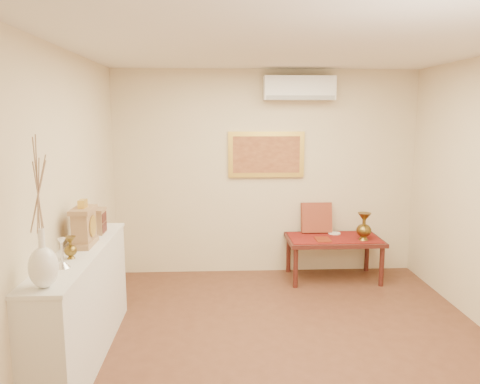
{
  "coord_description": "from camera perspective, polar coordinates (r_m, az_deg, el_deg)",
  "views": [
    {
      "loc": [
        -0.65,
        -3.9,
        2.13
      ],
      "look_at": [
        -0.4,
        1.15,
        1.28
      ],
      "focal_mm": 35.0,
      "sensor_mm": 36.0,
      "label": 1
    }
  ],
  "objects": [
    {
      "name": "ac_unit",
      "position": [
        6.12,
        7.21,
        12.43
      ],
      "size": [
        0.9,
        0.25,
        0.3
      ],
      "color": "silver",
      "rests_on": "wall_back"
    },
    {
      "name": "mantel_clock",
      "position": [
        4.33,
        -18.46,
        -3.97
      ],
      "size": [
        0.17,
        0.36,
        0.41
      ],
      "color": "#A37C54",
      "rests_on": "display_ledge"
    },
    {
      "name": "wall_left",
      "position": [
        4.2,
        -21.57,
        -1.83
      ],
      "size": [
        0.02,
        4.5,
        2.7
      ],
      "primitive_type": "cube",
      "color": "beige",
      "rests_on": "ground"
    },
    {
      "name": "table_cloth",
      "position": [
        6.17,
        11.37,
        -5.46
      ],
      "size": [
        1.14,
        0.59,
        0.01
      ],
      "primitive_type": "cube",
      "color": "maroon",
      "rests_on": "low_table"
    },
    {
      "name": "painting",
      "position": [
        6.18,
        3.22,
        4.59
      ],
      "size": [
        1.0,
        0.06,
        0.6
      ],
      "color": "gold",
      "rests_on": "wall_back"
    },
    {
      "name": "wall_front",
      "position": [
        1.93,
        17.55,
        -14.63
      ],
      "size": [
        4.0,
        0.02,
        2.7
      ],
      "primitive_type": "cube",
      "color": "beige",
      "rests_on": "ground"
    },
    {
      "name": "brass_urn_small",
      "position": [
        4.0,
        -19.98,
        -6.04
      ],
      "size": [
        0.1,
        0.1,
        0.23
      ],
      "primitive_type": null,
      "color": "brown",
      "rests_on": "display_ledge"
    },
    {
      "name": "wall_back",
      "position": [
        6.23,
        3.17,
        2.32
      ],
      "size": [
        4.0,
        0.02,
        2.7
      ],
      "primitive_type": "cube",
      "color": "beige",
      "rests_on": "ground"
    },
    {
      "name": "brass_urn_tall",
      "position": [
        6.08,
        14.89,
        -3.72
      ],
      "size": [
        0.19,
        0.19,
        0.42
      ],
      "primitive_type": null,
      "color": "brown",
      "rests_on": "table_cloth"
    },
    {
      "name": "plate",
      "position": [
        6.35,
        11.43,
        -4.95
      ],
      "size": [
        0.16,
        0.16,
        0.01
      ],
      "primitive_type": "cylinder",
      "color": "white",
      "rests_on": "table_cloth"
    },
    {
      "name": "floor",
      "position": [
        4.49,
        6.14,
        -18.85
      ],
      "size": [
        4.5,
        4.5,
        0.0
      ],
      "primitive_type": "plane",
      "color": "brown",
      "rests_on": "ground"
    },
    {
      "name": "menu",
      "position": [
        6.01,
        10.07,
        -5.72
      ],
      "size": [
        0.18,
        0.25,
        0.01
      ],
      "primitive_type": "cube",
      "rotation": [
        0.0,
        0.0,
        -0.01
      ],
      "color": "maroon",
      "rests_on": "table_cloth"
    },
    {
      "name": "candlestick",
      "position": [
        3.79,
        -20.86,
        -6.96
      ],
      "size": [
        0.11,
        0.11,
        0.23
      ],
      "primitive_type": null,
      "color": "silver",
      "rests_on": "display_ledge"
    },
    {
      "name": "low_table",
      "position": [
        6.19,
        11.35,
        -6.08
      ],
      "size": [
        1.2,
        0.7,
        0.55
      ],
      "color": "#481A15",
      "rests_on": "floor"
    },
    {
      "name": "ceiling",
      "position": [
        3.99,
        6.85,
        17.69
      ],
      "size": [
        4.5,
        4.5,
        0.0
      ],
      "primitive_type": "plane",
      "rotation": [
        3.14,
        0.0,
        0.0
      ],
      "color": "silver",
      "rests_on": "ground"
    },
    {
      "name": "display_ledge",
      "position": [
        4.39,
        -18.66,
        -12.9
      ],
      "size": [
        0.37,
        2.02,
        0.98
      ],
      "color": "silver",
      "rests_on": "floor"
    },
    {
      "name": "white_vase",
      "position": [
        3.31,
        -23.25,
        -2.36
      ],
      "size": [
        0.19,
        0.19,
        1.02
      ],
      "primitive_type": null,
      "color": "white",
      "rests_on": "display_ledge"
    },
    {
      "name": "wooden_chest",
      "position": [
        4.74,
        -17.09,
        -3.4
      ],
      "size": [
        0.16,
        0.21,
        0.24
      ],
      "color": "#A37C54",
      "rests_on": "display_ledge"
    },
    {
      "name": "cushion",
      "position": [
        6.34,
        9.3,
        -3.09
      ],
      "size": [
        0.4,
        0.18,
        0.41
      ],
      "primitive_type": "cube",
      "rotation": [
        -0.21,
        0.0,
        0.0
      ],
      "color": "maroon",
      "rests_on": "table_cloth"
    }
  ]
}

